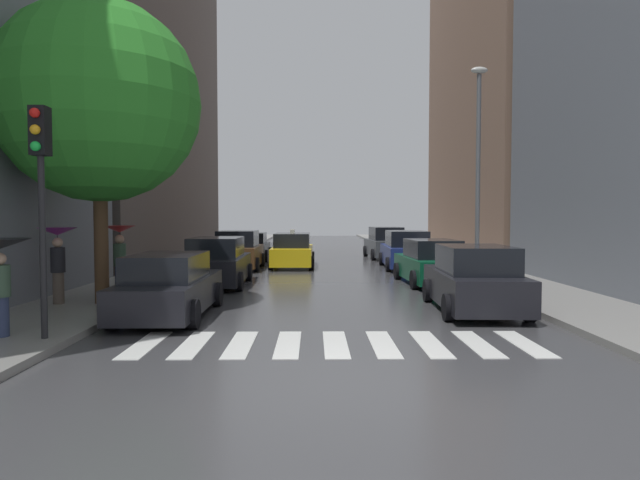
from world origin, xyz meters
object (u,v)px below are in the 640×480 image
object	(u,v)px
parked_car_right_third	(406,251)
parked_car_left_second	(217,263)
parked_car_right_nearest	(474,281)
parked_car_left_third	(238,251)
traffic_light_left_corner	(40,170)
pedestrian_by_kerb	(120,246)
lamp_post_right	(478,159)
parked_car_left_nearest	(169,287)
taxi_midroad	(293,251)
parked_car_right_second	(431,263)
pedestrian_foreground	(58,249)
street_tree_left	(99,102)
parked_car_right_fourth	(385,244)
pedestrian_near_tree	(0,263)
parked_car_left_fourth	(251,247)

from	to	relation	value
parked_car_right_third	parked_car_left_second	bearing A→B (deg)	130.39
parked_car_left_second	parked_car_right_nearest	world-z (taller)	parked_car_left_second
parked_car_left_third	traffic_light_left_corner	distance (m)	15.03
pedestrian_by_kerb	lamp_post_right	distance (m)	12.57
parked_car_left_nearest	taxi_midroad	size ratio (longest dim) A/B	0.97
parked_car_right_second	pedestrian_foreground	bearing A→B (deg)	112.99
parked_car_left_second	lamp_post_right	xyz separation A→B (m)	(9.34, 0.68, 3.72)
pedestrian_by_kerb	traffic_light_left_corner	bearing A→B (deg)	4.63
parked_car_left_third	taxi_midroad	size ratio (longest dim) A/B	0.86
parked_car_right_second	traffic_light_left_corner	world-z (taller)	traffic_light_left_corner
parked_car_right_nearest	lamp_post_right	world-z (taller)	lamp_post_right
street_tree_left	parked_car_right_second	bearing A→B (deg)	27.35
parked_car_left_third	parked_car_right_fourth	distance (m)	9.92
parked_car_right_third	taxi_midroad	size ratio (longest dim) A/B	1.02
parked_car_right_fourth	pedestrian_near_tree	distance (m)	23.24
parked_car_right_fourth	street_tree_left	distance (m)	20.08
parked_car_left_nearest	parked_car_right_nearest	xyz separation A→B (m)	(7.60, 0.69, 0.06)
parked_car_left_second	parked_car_right_second	world-z (taller)	parked_car_left_second
parked_car_left_nearest	pedestrian_by_kerb	xyz separation A→B (m)	(-2.17, 2.77, 0.84)
parked_car_right_nearest	traffic_light_left_corner	xyz separation A→B (m)	(-9.15, -3.66, 2.50)
pedestrian_foreground	street_tree_left	world-z (taller)	street_tree_left
parked_car_left_nearest	parked_car_right_third	bearing A→B (deg)	-33.22
parked_car_left_nearest	parked_car_right_second	size ratio (longest dim) A/B	1.02
parked_car_left_third	parked_car_right_third	size ratio (longest dim) A/B	0.85
parked_car_left_fourth	pedestrian_by_kerb	distance (m)	14.41
parked_car_left_fourth	pedestrian_near_tree	xyz separation A→B (m)	(-2.45, -19.77, 0.84)
parked_car_left_nearest	taxi_midroad	world-z (taller)	taxi_midroad
street_tree_left	traffic_light_left_corner	bearing A→B (deg)	-82.72
parked_car_left_third	parked_car_right_second	distance (m)	9.46
parked_car_left_fourth	parked_car_right_second	distance (m)	13.23
parked_car_right_nearest	pedestrian_foreground	xyz separation A→B (m)	(-10.78, 0.39, 0.80)
pedestrian_foreground	pedestrian_by_kerb	size ratio (longest dim) A/B	0.99
pedestrian_foreground	parked_car_right_second	bearing A→B (deg)	-152.52
parked_car_right_nearest	pedestrian_foreground	distance (m)	10.81
parked_car_right_third	pedestrian_foreground	bearing A→B (deg)	136.60
parked_car_left_second	parked_car_left_nearest	bearing A→B (deg)	178.04
parked_car_left_nearest	pedestrian_by_kerb	distance (m)	3.62
pedestrian_near_tree	street_tree_left	size ratio (longest dim) A/B	0.24
parked_car_left_third	street_tree_left	bearing A→B (deg)	168.96
parked_car_left_nearest	pedestrian_near_tree	distance (m)	3.80
parked_car_left_nearest	pedestrian_foreground	xyz separation A→B (m)	(-3.18, 1.08, 0.87)
parked_car_right_third	pedestrian_near_tree	bearing A→B (deg)	147.04
pedestrian_foreground	pedestrian_near_tree	world-z (taller)	pedestrian_foreground
parked_car_right_second	parked_car_left_third	bearing A→B (deg)	51.74
parked_car_right_second	lamp_post_right	xyz separation A→B (m)	(1.76, 0.32, 3.76)
parked_car_right_fourth	traffic_light_left_corner	bearing A→B (deg)	153.62
parked_car_left_second	pedestrian_by_kerb	xyz separation A→B (m)	(-2.29, -3.09, 0.77)
parked_car_right_fourth	parked_car_right_second	bearing A→B (deg)	177.38
parked_car_left_second	taxi_midroad	world-z (taller)	taxi_midroad
pedestrian_foreground	pedestrian_by_kerb	distance (m)	1.96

